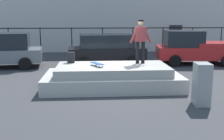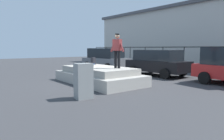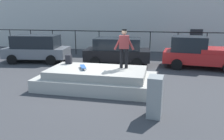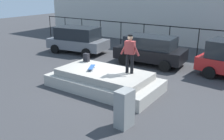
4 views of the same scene
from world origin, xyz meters
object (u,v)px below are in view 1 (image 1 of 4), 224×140
at_px(skateboarder, 141,39).
at_px(car_red_pickup_far, 194,48).
at_px(utility_box, 202,84).
at_px(skateboard, 97,64).
at_px(car_grey_hatchback_near, 0,50).
at_px(backpack, 71,57).
at_px(car_black_hatchback_mid, 106,49).

relative_size(skateboarder, car_red_pickup_far, 0.37).
height_order(car_red_pickup_far, utility_box, car_red_pickup_far).
xyz_separation_m(skateboarder, car_red_pickup_far, (3.85, 4.55, -0.90)).
height_order(skateboard, car_grey_hatchback_near, car_grey_hatchback_near).
bearing_deg(skateboarder, utility_box, -62.50).
bearing_deg(skateboard, car_grey_hatchback_near, 136.85).
bearing_deg(utility_box, skateboard, 149.99).
distance_m(skateboarder, backpack, 2.86).
bearing_deg(skateboarder, skateboard, -162.98).
relative_size(skateboard, backpack, 1.83).
height_order(backpack, car_black_hatchback_mid, car_black_hatchback_mid).
bearing_deg(skateboard, backpack, 139.77).
relative_size(car_grey_hatchback_near, car_black_hatchback_mid, 1.05).
bearing_deg(car_red_pickup_far, utility_box, -108.41).
height_order(skateboard, car_black_hatchback_mid, car_black_hatchback_mid).
bearing_deg(car_grey_hatchback_near, utility_box, -40.32).
height_order(backpack, utility_box, utility_box).
relative_size(skateboard, car_red_pickup_far, 0.17).
bearing_deg(car_black_hatchback_mid, skateboard, -96.96).
distance_m(backpack, car_black_hatchback_mid, 4.34).
bearing_deg(car_black_hatchback_mid, car_red_pickup_far, 2.13).
xyz_separation_m(skateboarder, backpack, (-2.73, 0.34, -0.77)).
bearing_deg(car_black_hatchback_mid, car_grey_hatchback_near, -177.67).
relative_size(backpack, utility_box, 0.33).
bearing_deg(skateboarder, backpack, 172.83).
relative_size(skateboarder, backpack, 3.98).
height_order(car_grey_hatchback_near, utility_box, car_grey_hatchback_near).
bearing_deg(skateboarder, car_red_pickup_far, 49.75).
bearing_deg(skateboarder, car_black_hatchback_mid, 104.27).
height_order(skateboarder, car_grey_hatchback_near, skateboarder).
relative_size(car_grey_hatchback_near, utility_box, 3.40).
relative_size(backpack, car_red_pickup_far, 0.09).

